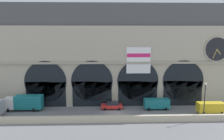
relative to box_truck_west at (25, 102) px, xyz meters
The scene contains 8 objects.
ground_plane 19.00m from the box_truck_west, ahead, with size 200.00×200.00×0.00m, color slate.
quay_parapet_wall 20.13m from the box_truck_west, 21.27° to the right, with size 90.00×0.70×1.20m, color beige.
station_building 21.33m from the box_truck_west, 14.04° to the left, with size 51.51×5.21×22.10m.
box_truck_west is the anchor object (origin of this frame).
car_center 18.03m from the box_truck_west, ahead, with size 4.40×2.22×1.55m.
van_mideast 27.33m from the box_truck_west, ahead, with size 5.20×2.48×2.20m.
van_east 37.56m from the box_truck_west, ahead, with size 5.20×2.48×2.20m.
street_lamp_quayside 35.32m from the box_truck_west, 10.62° to the right, with size 0.44×0.44×6.90m.
Camera 1 is at (-2.29, -43.75, 15.22)m, focal length 36.99 mm.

